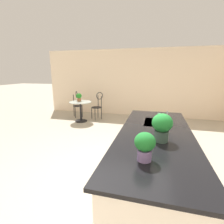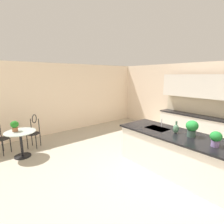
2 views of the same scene
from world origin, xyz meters
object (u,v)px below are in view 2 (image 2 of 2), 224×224
vase_on_counter (176,128)px  chair_near_window (34,130)px  bistro_table (21,142)px  potted_plant_counter_far (216,138)px  potted_plant_on_table (15,125)px  potted_plant_counter_near (192,127)px  chair_by_island (0,135)px

vase_on_counter → chair_near_window: bearing=-147.9°
bistro_table → chair_near_window: (-0.51, 0.48, 0.13)m
bistro_table → potted_plant_counter_far: 4.74m
bistro_table → potted_plant_counter_far: size_ratio=2.69×
potted_plant_on_table → potted_plant_counter_near: (3.49, 2.84, 0.22)m
chair_by_island → vase_on_counter: bearing=40.6°
chair_by_island → potted_plant_counter_far: (4.54, 2.99, 0.52)m
chair_near_window → potted_plant_counter_near: potted_plant_counter_near is taller
chair_by_island → potted_plant_on_table: bearing=33.0°
potted_plant_on_table → potted_plant_counter_near: 4.50m
potted_plant_on_table → potted_plant_counter_near: bearing=39.1°
chair_by_island → potted_plant_counter_near: size_ratio=2.84×
potted_plant_counter_far → vase_on_counter: 0.91m
chair_near_window → potted_plant_counter_far: size_ratio=3.50×
potted_plant_on_table → bistro_table: bearing=43.0°
potted_plant_counter_near → vase_on_counter: potted_plant_counter_near is taller
chair_near_window → potted_plant_counter_near: 4.54m
potted_plant_on_table → vase_on_counter: 4.21m
chair_near_window → potted_plant_counter_near: size_ratio=2.84×
chair_near_window → chair_by_island: bearing=-96.3°
bistro_table → chair_near_window: 0.71m
chair_near_window → potted_plant_counter_far: (4.44, 2.08, 0.52)m
chair_by_island → vase_on_counter: size_ratio=3.62×
potted_plant_counter_far → potted_plant_counter_near: bearing=162.2°
potted_plant_on_table → potted_plant_counter_far: (4.04, 2.66, 0.18)m
bistro_table → potted_plant_counter_near: (3.39, 2.74, 0.68)m
potted_plant_on_table → potted_plant_counter_near: size_ratio=0.80×
potted_plant_on_table → chair_near_window: bearing=125.0°
bistro_table → vase_on_counter: size_ratio=2.78×
potted_plant_counter_far → potted_plant_counter_near: 0.58m
bistro_table → potted_plant_on_table: potted_plant_on_table is taller
chair_by_island → potted_plant_on_table: chair_by_island is taller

